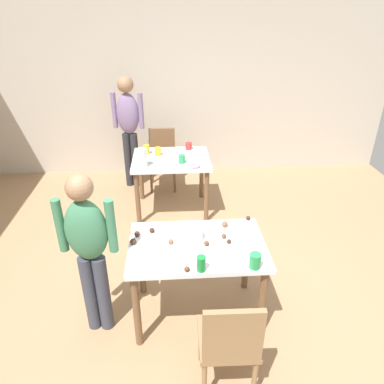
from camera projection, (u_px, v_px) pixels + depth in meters
The scene contains 31 objects.
ground_plane at pixel (204, 310), 3.25m from camera, with size 6.40×6.40×0.00m, color #9E7A56.
wall_back at pixel (186, 90), 5.47m from camera, with size 6.40×0.10×2.60m, color #BCB2A3.
dining_table_near at pixel (197, 255), 2.93m from camera, with size 1.11×0.72×0.75m.
dining_table_far at pixel (171, 166), 4.56m from camera, with size 0.97×0.79×0.75m.
chair_near_table at pixel (229, 341), 2.36m from camera, with size 0.41×0.41×0.87m.
chair_far_table at pixel (162, 155), 5.28m from camera, with size 0.40×0.40×0.87m.
person_girl_near at pixel (89, 245), 2.70m from camera, with size 0.45×0.23×1.44m.
person_adult_far at pixel (129, 123), 5.05m from camera, with size 0.46×0.25×1.63m.
mixing_bowl at pixel (190, 234), 2.93m from camera, with size 0.22×0.22×0.08m, color white.
soda_can at pixel (201, 264), 2.57m from camera, with size 0.07×0.07×0.12m, color #198438.
fork_near at pixel (159, 253), 2.78m from camera, with size 0.17×0.02×0.01m, color silver.
cup_near_0 at pixel (255, 261), 2.60m from camera, with size 0.09×0.09×0.12m, color green.
cake_ball_0 at pixel (248, 218), 3.20m from camera, with size 0.04×0.04×0.04m, color #3D2319.
cake_ball_1 at pixel (229, 241), 2.88m from camera, with size 0.04×0.04×0.04m, color #3D2319.
cake_ball_2 at pixel (137, 234), 2.97m from camera, with size 0.05×0.05×0.05m, color #3D2319.
cake_ball_3 at pixel (187, 269), 2.58m from camera, with size 0.04×0.04×0.04m, color brown.
cake_ball_4 at pixel (171, 241), 2.88m from camera, with size 0.04×0.04×0.04m, color brown.
cake_ball_5 at pixel (224, 236), 2.95m from camera, with size 0.04×0.04×0.04m, color brown.
cake_ball_6 at pixel (185, 228), 3.06m from camera, with size 0.04×0.04×0.04m, color #3D2319.
cake_ball_7 at pixel (225, 224), 3.10m from camera, with size 0.05×0.05×0.05m, color brown.
cake_ball_8 at pixel (152, 230), 3.02m from camera, with size 0.05×0.05×0.05m, color #3D2319.
cake_ball_9 at pixel (133, 241), 2.87m from camera, with size 0.05×0.05×0.05m, color #3D2319.
cake_ball_10 at pixel (206, 243), 2.85m from camera, with size 0.04×0.04×0.04m, color brown.
pitcher_far at pixel (142, 158), 4.21m from camera, with size 0.12×0.12×0.22m, color white.
cup_far_0 at pixel (146, 150), 4.60m from camera, with size 0.08×0.08×0.12m, color yellow.
cup_far_1 at pixel (189, 146), 4.75m from camera, with size 0.09×0.09×0.09m, color red.
cup_far_2 at pixel (182, 159), 4.34m from camera, with size 0.08×0.08×0.10m, color green.
cup_far_3 at pixel (158, 152), 4.56m from camera, with size 0.08×0.08×0.11m, color yellow.
donut_far_0 at pixel (177, 149), 4.72m from camera, with size 0.13×0.13×0.04m, color white.
donut_far_1 at pixel (195, 166), 4.24m from camera, with size 0.13×0.13×0.04m, color pink.
donut_far_2 at pixel (199, 150), 4.71m from camera, with size 0.12×0.12×0.04m, color white.
Camera 1 is at (-0.27, -2.37, 2.46)m, focal length 33.38 mm.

